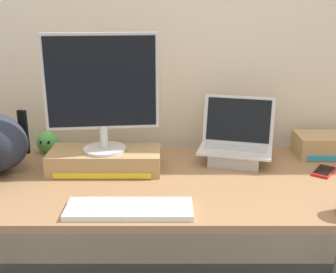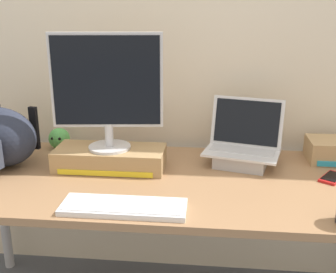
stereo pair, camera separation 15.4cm
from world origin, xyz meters
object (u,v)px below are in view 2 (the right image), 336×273
external_keyboard (124,207)px  plush_toy (59,138)px  toner_box_yellow (110,158)px  open_laptop (242,151)px  desktop_monitor (107,89)px  cell_phone (332,177)px

external_keyboard → plush_toy: plush_toy is taller
toner_box_yellow → external_keyboard: 0.40m
toner_box_yellow → open_laptop: size_ratio=1.29×
desktop_monitor → plush_toy: (-0.31, 0.23, -0.30)m
toner_box_yellow → desktop_monitor: (0.00, -0.00, 0.31)m
desktop_monitor → toner_box_yellow: bearing=92.3°
desktop_monitor → cell_phone: 1.00m
desktop_monitor → open_laptop: size_ratio=1.34×
desktop_monitor → external_keyboard: bearing=-76.5°
desktop_monitor → plush_toy: desktop_monitor is taller
toner_box_yellow → external_keyboard: toner_box_yellow is taller
open_laptop → external_keyboard: (-0.44, -0.49, -0.05)m
open_laptop → plush_toy: size_ratio=3.54×
cell_phone → plush_toy: 1.27m
cell_phone → open_laptop: bearing=-166.1°
cell_phone → plush_toy: size_ratio=1.47×
desktop_monitor → external_keyboard: size_ratio=1.12×
plush_toy → cell_phone: bearing=-11.4°
desktop_monitor → cell_phone: (0.94, -0.03, -0.35)m
external_keyboard → plush_toy: 0.75m
toner_box_yellow → external_keyboard: (0.14, -0.38, -0.03)m
open_laptop → external_keyboard: bearing=-117.8°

